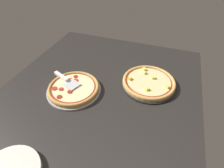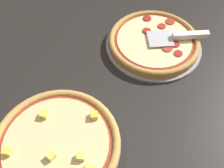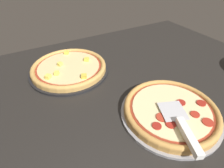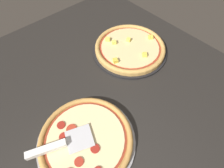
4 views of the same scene
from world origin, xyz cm
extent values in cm
cube|color=black|center=(0.00, 0.00, -1.80)|extent=(148.45, 123.98, 3.60)
cylinder|color=#939399|center=(1.80, -15.42, 0.50)|extent=(34.21, 34.21, 1.00)
cylinder|color=#C68E47|center=(1.80, -15.42, 1.94)|extent=(32.16, 32.16, 1.87)
torus|color=#C68E47|center=(1.80, -15.42, 2.87)|extent=(32.16, 32.16, 1.96)
cylinder|color=maroon|center=(1.80, -15.42, 2.95)|extent=(27.95, 27.95, 0.15)
cylinder|color=beige|center=(1.80, -15.42, 3.07)|extent=(26.37, 26.37, 0.40)
cylinder|color=maroon|center=(12.56, -18.89, 3.47)|extent=(3.17, 3.17, 0.40)
cylinder|color=#B73823|center=(-3.98, -17.14, 3.47)|extent=(3.65, 3.65, 0.40)
cylinder|color=maroon|center=(6.62, -15.21, 3.47)|extent=(3.06, 3.06, 0.40)
cylinder|color=#AD2D1E|center=(7.21, -25.66, 3.47)|extent=(3.45, 3.45, 0.40)
cylinder|color=maroon|center=(-7.67, -19.03, 3.47)|extent=(2.90, 2.90, 0.40)
cylinder|color=#AD2D1E|center=(6.37, -21.46, 3.47)|extent=(2.95, 2.95, 0.40)
cylinder|color=maroon|center=(-3.53, -20.65, 3.47)|extent=(3.13, 3.13, 0.40)
cylinder|color=black|center=(-20.07, 28.33, 0.50)|extent=(36.77, 36.77, 1.00)
cylinder|color=tan|center=(-20.07, 28.33, 1.84)|extent=(34.56, 34.56, 1.69)
torus|color=tan|center=(-20.07, 28.33, 2.69)|extent=(34.56, 34.56, 2.17)
cylinder|color=#A33823|center=(-20.07, 28.33, 2.76)|extent=(30.04, 30.04, 0.15)
cylinder|color=beige|center=(-20.07, 28.33, 2.89)|extent=(28.34, 28.34, 0.40)
cube|color=#F4D64C|center=(-10.95, 28.58, 3.87)|extent=(2.86, 2.85, 1.57)
cube|color=#F4D64C|center=(-17.30, 40.29, 3.87)|extent=(2.85, 2.90, 1.57)
cube|color=#F9E05B|center=(-23.41, 30.53, 3.87)|extent=(2.48, 2.53, 1.57)
cube|color=#F9E05B|center=(-30.66, 22.99, 3.87)|extent=(3.03, 3.02, 1.57)
cube|color=yellow|center=(-17.36, 15.97, 3.87)|extent=(2.80, 2.74, 1.57)
cube|color=#F9E05B|center=(-26.84, 23.85, 3.87)|extent=(2.57, 2.63, 1.57)
cube|color=silver|center=(0.72, -17.07, 3.97)|extent=(10.59, 10.94, 0.24)
cube|color=white|center=(-3.25, -26.95, 4.85)|extent=(6.78, 12.62, 2.00)
camera|label=1|loc=(70.34, 34.45, 77.04)|focal=28.00mm
camera|label=2|loc=(-52.56, 27.60, 67.65)|focal=42.00mm
camera|label=3|loc=(-36.30, -42.30, 46.16)|focal=28.00mm
camera|label=4|loc=(22.21, -21.92, 61.68)|focal=28.00mm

